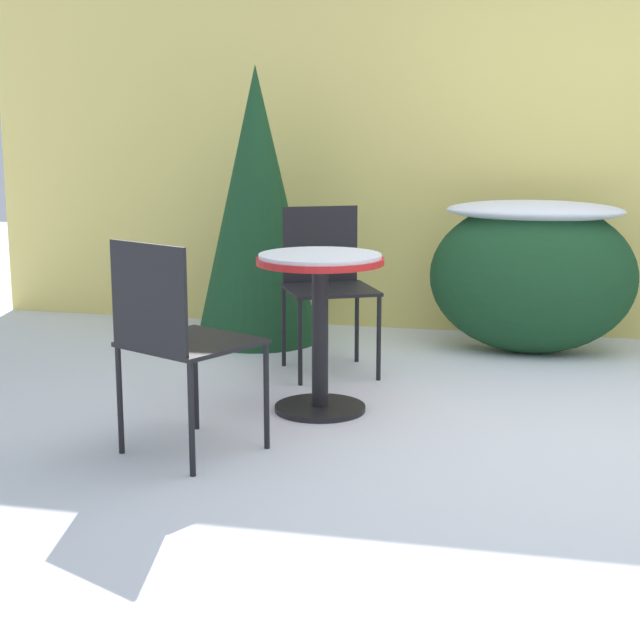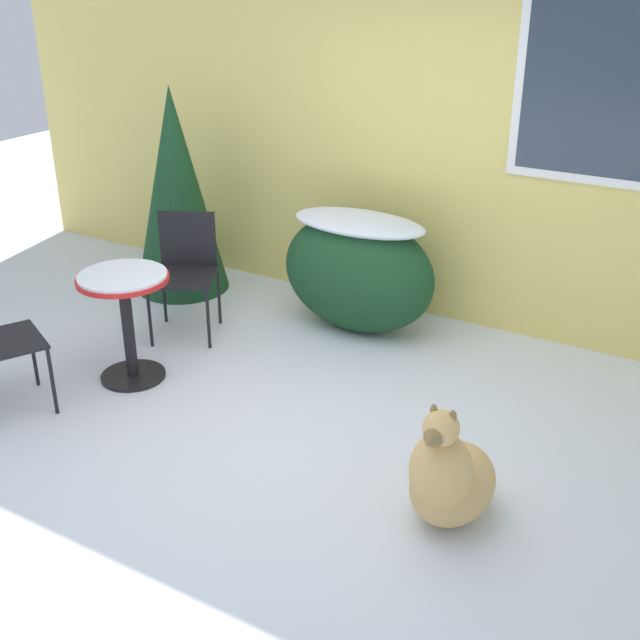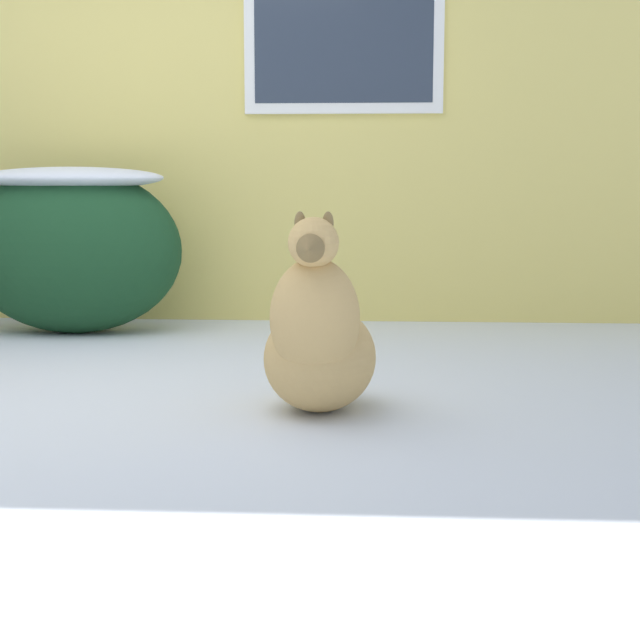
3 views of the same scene
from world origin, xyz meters
The scene contains 7 objects.
ground_plane centered at (0.00, 0.00, 0.00)m, with size 16.00×16.00×0.00m, color silver.
house_wall centered at (0.06, 2.20, 1.56)m, with size 8.00×0.10×3.07m.
shrub_left centered at (-0.28, 1.63, 0.49)m, with size 1.21×0.62×0.91m.
evergreen_bush centered at (-1.96, 1.61, 0.85)m, with size 0.78×0.78×1.69m.
patio_table centered at (-1.23, 0.18, 0.54)m, with size 0.60×0.60×0.75m.
patio_chair_near_table centered at (-1.37, 0.97, 0.51)m, with size 0.62×0.62×0.89m.
dog centered at (1.18, -0.14, 0.26)m, with size 0.44×0.72×0.74m.
Camera 2 is at (2.29, -3.29, 2.65)m, focal length 45.00 mm.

